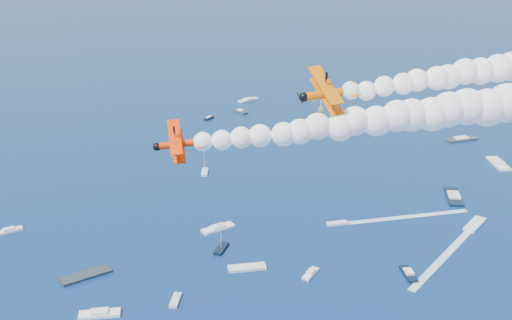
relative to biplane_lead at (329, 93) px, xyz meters
The scene contains 6 objects.
biplane_lead is the anchor object (origin of this frame).
biplane_trail 21.51m from the biplane_lead, 131.34° to the right, with size 6.69×7.50×4.52m, color #FF3205, non-canonical shape.
smoke_trail_lead 26.47m from the biplane_lead, 45.30° to the left, with size 38.71×39.06×9.75m, color white, non-canonical shape.
smoke_trail_trail 7.41m from the biplane_lead, ahead, with size 42.23×35.16×9.75m, color white, non-canonical shape.
spectator_boats 108.35m from the biplane_lead, 97.63° to the left, with size 230.15×179.84×0.70m.
boat_wakes 101.69m from the biplane_lead, 93.46° to the left, with size 33.14×52.32×0.04m.
Camera 1 is at (42.11, -53.09, 84.17)m, focal length 45.09 mm.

